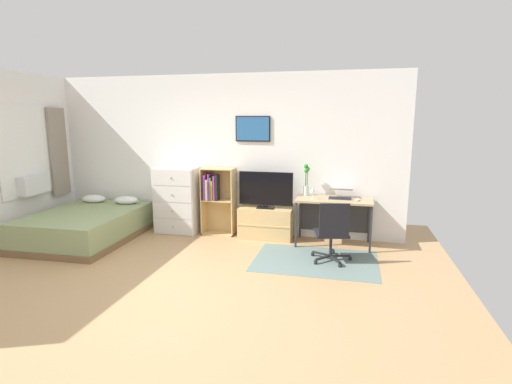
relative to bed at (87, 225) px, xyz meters
name	(u,v)px	position (x,y,z in m)	size (l,w,h in m)	color
ground_plane	(159,286)	(2.01, -1.39, -0.24)	(7.20, 7.20, 0.00)	tan
wall_back_with_posters	(222,155)	(2.01, 1.04, 1.11)	(6.12, 0.09, 2.70)	white
area_rug	(315,261)	(3.74, -0.11, -0.24)	(1.70, 1.20, 0.01)	slate
bed	(87,225)	(0.00, 0.00, 0.00)	(1.53, 2.00, 0.60)	brown
dresser	(177,200)	(1.27, 0.76, 0.33)	(0.74, 0.46, 1.14)	silver
bookshelf	(216,196)	(1.95, 0.83, 0.42)	(0.56, 0.30, 1.14)	tan
tv_stand	(266,223)	(2.84, 0.78, 0.02)	(0.88, 0.41, 0.51)	tan
television	(266,190)	(2.84, 0.76, 0.58)	(0.89, 0.16, 0.60)	black
desk	(334,206)	(3.94, 0.76, 0.36)	(1.17, 0.59, 0.74)	tan
office_chair	(332,231)	(3.96, -0.12, 0.22)	(0.58, 0.57, 0.86)	#232326
laptop	(340,194)	(4.03, 0.75, 0.56)	(0.38, 0.41, 0.16)	#B7B7BC
computer_mouse	(358,200)	(4.30, 0.62, 0.51)	(0.06, 0.10, 0.03)	silver
bamboo_vase	(306,181)	(3.48, 0.86, 0.74)	(0.10, 0.09, 0.51)	silver
wine_glass	(312,190)	(3.61, 0.59, 0.63)	(0.07, 0.07, 0.18)	silver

